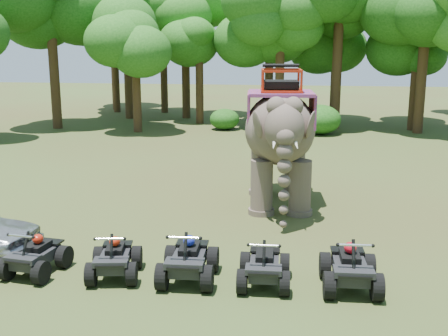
{
  "coord_description": "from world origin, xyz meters",
  "views": [
    {
      "loc": [
        2.08,
        -14.18,
        5.47
      ],
      "look_at": [
        0.0,
        1.2,
        1.9
      ],
      "focal_mm": 45.0,
      "sensor_mm": 36.0,
      "label": 1
    }
  ],
  "objects": [
    {
      "name": "tree_2",
      "position": [
        8.95,
        21.34,
        3.38
      ],
      "size": [
        4.73,
        4.73,
        6.75
      ],
      "primitive_type": null,
      "color": "#195114",
      "rests_on": "ground"
    },
    {
      "name": "elephant",
      "position": [
        1.47,
        4.25,
        2.32
      ],
      "size": [
        2.88,
        5.7,
        4.64
      ],
      "primitive_type": null,
      "rotation": [
        0.0,
        0.0,
        0.08
      ],
      "color": "brown",
      "rests_on": "ground"
    },
    {
      "name": "ground",
      "position": [
        0.0,
        0.0,
        0.0
      ],
      "size": [
        110.0,
        110.0,
        0.0
      ],
      "primitive_type": "plane",
      "color": "#47381E",
      "rests_on": "ground"
    },
    {
      "name": "atv_1",
      "position": [
        -2.12,
        -2.29,
        0.58
      ],
      "size": [
        1.39,
        1.73,
        1.16
      ],
      "primitive_type": null,
      "rotation": [
        0.0,
        0.0,
        0.17
      ],
      "color": "black",
      "rests_on": "ground"
    },
    {
      "name": "tree_27",
      "position": [
        -7.58,
        18.37,
        3.46
      ],
      "size": [
        4.84,
        4.84,
        6.91
      ],
      "primitive_type": null,
      "color": "#195114",
      "rests_on": "ground"
    },
    {
      "name": "tree_29",
      "position": [
        -9.83,
        24.14,
        5.34
      ],
      "size": [
        7.48,
        7.48,
        10.68
      ],
      "primitive_type": null,
      "color": "#195114",
      "rests_on": "ground"
    },
    {
      "name": "tree_36",
      "position": [
        -11.84,
        27.37,
        3.51
      ],
      "size": [
        4.92,
        4.92,
        7.03
      ],
      "primitive_type": null,
      "color": "#195114",
      "rests_on": "ground"
    },
    {
      "name": "tree_35",
      "position": [
        -5.9,
        24.84,
        4.42
      ],
      "size": [
        6.19,
        6.19,
        8.84
      ],
      "primitive_type": null,
      "color": "#195114",
      "rests_on": "ground"
    },
    {
      "name": "atv_3",
      "position": [
        1.39,
        -2.27,
        0.59
      ],
      "size": [
        1.2,
        1.62,
        1.18
      ],
      "primitive_type": null,
      "rotation": [
        0.0,
        0.0,
        0.03
      ],
      "color": "black",
      "rests_on": "ground"
    },
    {
      "name": "tree_31",
      "position": [
        0.8,
        21.01,
        4.22
      ],
      "size": [
        5.91,
        5.91,
        8.44
      ],
      "primitive_type": null,
      "color": "#195114",
      "rests_on": "ground"
    },
    {
      "name": "tree_33",
      "position": [
        4.39,
        25.39,
        3.5
      ],
      "size": [
        4.9,
        4.9,
        7.01
      ],
      "primitive_type": null,
      "color": "#195114",
      "rests_on": "ground"
    },
    {
      "name": "atv_4",
      "position": [
        3.31,
        -2.21,
        0.64
      ],
      "size": [
        1.33,
        1.77,
        1.28
      ],
      "primitive_type": null,
      "rotation": [
        0.0,
        0.0,
        0.04
      ],
      "color": "black",
      "rests_on": "ground"
    },
    {
      "name": "tree_32",
      "position": [
        9.1,
        20.22,
        4.65
      ],
      "size": [
        6.5,
        6.5,
        9.29
      ],
      "primitive_type": null,
      "color": "#195114",
      "rests_on": "ground"
    },
    {
      "name": "tree_30",
      "position": [
        10.0,
        24.45,
        3.59
      ],
      "size": [
        5.03,
        5.03,
        7.18
      ],
      "primitive_type": null,
      "color": "#195114",
      "rests_on": "ground"
    },
    {
      "name": "tree_26",
      "position": [
        -12.98,
        19.08,
        4.85
      ],
      "size": [
        6.79,
        6.79,
        9.7
      ],
      "primitive_type": null,
      "color": "#195114",
      "rests_on": "ground"
    },
    {
      "name": "atv_0",
      "position": [
        -4.05,
        -2.36,
        0.57
      ],
      "size": [
        1.33,
        1.69,
        1.15
      ],
      "primitive_type": null,
      "rotation": [
        0.0,
        0.0,
        -0.14
      ],
      "color": "black",
      "rests_on": "ground"
    },
    {
      "name": "tree_28",
      "position": [
        -4.48,
        22.33,
        3.49
      ],
      "size": [
        4.89,
        4.89,
        6.99
      ],
      "primitive_type": null,
      "color": "#195114",
      "rests_on": "ground"
    },
    {
      "name": "tree_37",
      "position": [
        -12.5,
        29.16,
        4.29
      ],
      "size": [
        6.0,
        6.0,
        8.57
      ],
      "primitive_type": null,
      "color": "#195114",
      "rests_on": "ground"
    },
    {
      "name": "tree_0",
      "position": [
        0.0,
        23.56,
        4.1
      ],
      "size": [
        5.74,
        5.74,
        8.2
      ],
      "primitive_type": null,
      "color": "#195114",
      "rests_on": "ground"
    },
    {
      "name": "atv_2",
      "position": [
        -0.36,
        -2.25,
        0.64
      ],
      "size": [
        1.33,
        1.78,
        1.28
      ],
      "primitive_type": null,
      "rotation": [
        0.0,
        0.0,
        0.04
      ],
      "color": "black",
      "rests_on": "ground"
    },
    {
      "name": "tree_34",
      "position": [
        -8.15,
        27.62,
        3.81
      ],
      "size": [
        5.34,
        5.34,
        7.63
      ],
      "primitive_type": null,
      "color": "#195114",
      "rests_on": "ground"
    },
    {
      "name": "tree_1",
      "position": [
        4.28,
        21.46,
        4.95
      ],
      "size": [
        6.93,
        6.93,
        9.9
      ],
      "primitive_type": null,
      "color": "#195114",
      "rests_on": "ground"
    }
  ]
}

